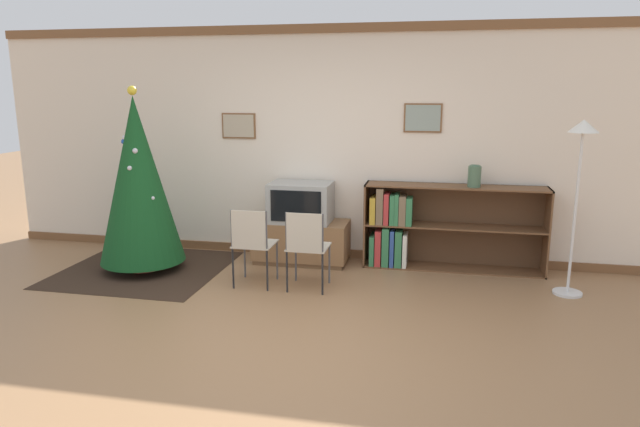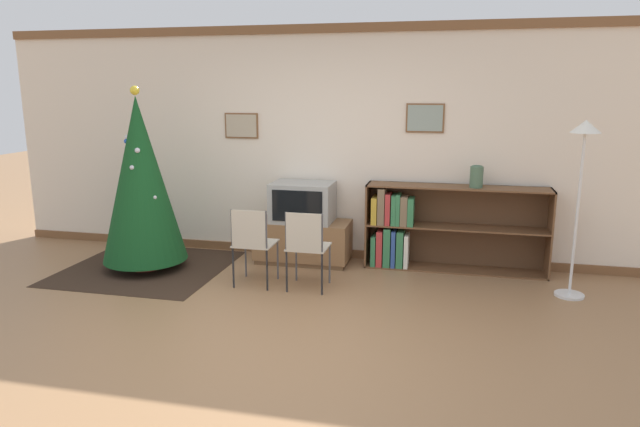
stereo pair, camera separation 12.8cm
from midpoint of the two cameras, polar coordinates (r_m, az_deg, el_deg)
The scene contains 11 objects.
ground_plane at distance 4.75m, azimuth -4.77°, elevation -12.52°, with size 24.00×24.00×0.00m, color #936B47.
wall_back at distance 6.72m, azimuth 1.49°, elevation 6.92°, with size 8.21×0.11×2.70m.
area_rug at distance 6.77m, azimuth -16.41°, elevation -5.22°, with size 1.75×1.72×0.01m.
christmas_tree at distance 6.54m, azimuth -16.95°, elevation 3.20°, with size 0.92×0.92×2.02m.
tv_console at distance 6.66m, azimuth -1.16°, elevation -2.80°, with size 1.09×0.51×0.49m.
television at distance 6.55m, azimuth -1.19°, elevation 1.15°, with size 0.70×0.50×0.45m.
folding_chair_left at distance 5.82m, azimuth -6.14°, elevation -2.83°, with size 0.40×0.40×0.82m.
folding_chair_right at distance 5.66m, azimuth -0.73°, elevation -3.19°, with size 0.40×0.40×0.82m.
bookshelf at distance 6.51m, azimuth 10.91°, elevation -1.47°, with size 1.98×0.36×0.95m.
vase at distance 6.36m, azimuth 15.94°, elevation 3.59°, with size 0.14×0.14×0.24m.
standing_lamp at distance 5.90m, azimuth 25.32°, elevation 4.60°, with size 0.28×0.28×1.71m.
Camera 2 is at (1.41, -4.07, 2.00)m, focal length 32.00 mm.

